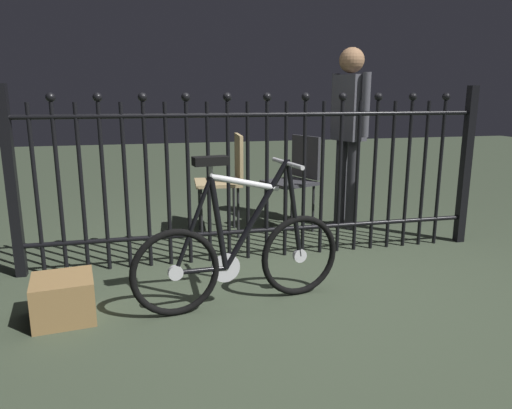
{
  "coord_description": "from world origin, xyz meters",
  "views": [
    {
      "loc": [
        -0.9,
        -2.83,
        1.27
      ],
      "look_at": [
        -0.18,
        0.21,
        0.55
      ],
      "focal_mm": 33.59,
      "sensor_mm": 36.0,
      "label": 1
    }
  ],
  "objects_px": {
    "bicycle": "(240,254)",
    "chair_charcoal": "(296,174)",
    "display_crate": "(64,298)",
    "person_visitor": "(349,122)",
    "chair_tan": "(227,174)"
  },
  "relations": [
    {
      "from": "chair_tan",
      "to": "display_crate",
      "type": "height_order",
      "value": "chair_tan"
    },
    {
      "from": "person_visitor",
      "to": "display_crate",
      "type": "distance_m",
      "value": 2.93
    },
    {
      "from": "chair_charcoal",
      "to": "chair_tan",
      "type": "bearing_deg",
      "value": 178.93
    },
    {
      "from": "bicycle",
      "to": "chair_charcoal",
      "type": "distance_m",
      "value": 1.77
    },
    {
      "from": "chair_charcoal",
      "to": "person_visitor",
      "type": "height_order",
      "value": "person_visitor"
    },
    {
      "from": "chair_tan",
      "to": "display_crate",
      "type": "bearing_deg",
      "value": -129.08
    },
    {
      "from": "bicycle",
      "to": "chair_charcoal",
      "type": "bearing_deg",
      "value": 60.9
    },
    {
      "from": "bicycle",
      "to": "person_visitor",
      "type": "height_order",
      "value": "person_visitor"
    },
    {
      "from": "display_crate",
      "to": "person_visitor",
      "type": "bearing_deg",
      "value": 31.51
    },
    {
      "from": "chair_charcoal",
      "to": "chair_tan",
      "type": "relative_size",
      "value": 0.97
    },
    {
      "from": "bicycle",
      "to": "chair_tan",
      "type": "bearing_deg",
      "value": 82.87
    },
    {
      "from": "person_visitor",
      "to": "display_crate",
      "type": "bearing_deg",
      "value": -148.49
    },
    {
      "from": "chair_charcoal",
      "to": "bicycle",
      "type": "bearing_deg",
      "value": -119.1
    },
    {
      "from": "bicycle",
      "to": "display_crate",
      "type": "bearing_deg",
      "value": 177.75
    },
    {
      "from": "chair_tan",
      "to": "display_crate",
      "type": "relative_size",
      "value": 2.73
    }
  ]
}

